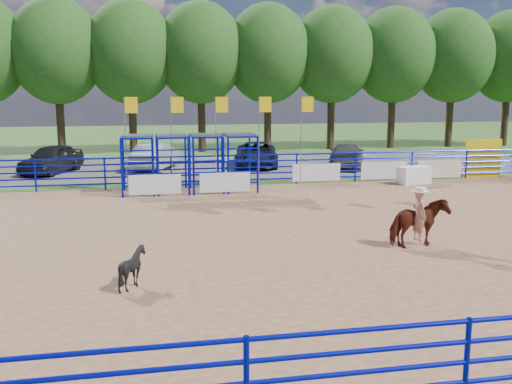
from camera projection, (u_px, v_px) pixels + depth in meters
ground at (286, 238)px, 17.46m from camera, size 120.00×120.00×0.00m
arena_dirt at (286, 238)px, 17.46m from camera, size 30.00×20.00×0.02m
gravel_strip at (217, 167)px, 33.89m from camera, size 40.00×10.00×0.01m
announcer_table at (414, 175)px, 27.56m from camera, size 1.72×1.10×0.85m
horse_and_rider at (419, 218)px, 16.27m from camera, size 1.78×1.01×2.48m
calf at (133, 267)px, 12.99m from camera, size 1.04×0.97×0.94m
car_a at (52, 159)px, 31.26m from camera, size 3.43×4.96×1.57m
car_b at (156, 156)px, 32.75m from camera, size 3.09×4.92×1.53m
car_c at (256, 154)px, 33.96m from camera, size 3.29×5.56×1.45m
car_d at (347, 156)px, 33.51m from camera, size 3.49×5.23×1.41m
perimeter_fence at (286, 215)px, 17.33m from camera, size 30.10×20.10×1.50m
chute_assembly at (197, 164)px, 25.42m from camera, size 19.32×2.41×4.20m
treeline at (200, 48)px, 41.27m from camera, size 56.40×6.40×11.24m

